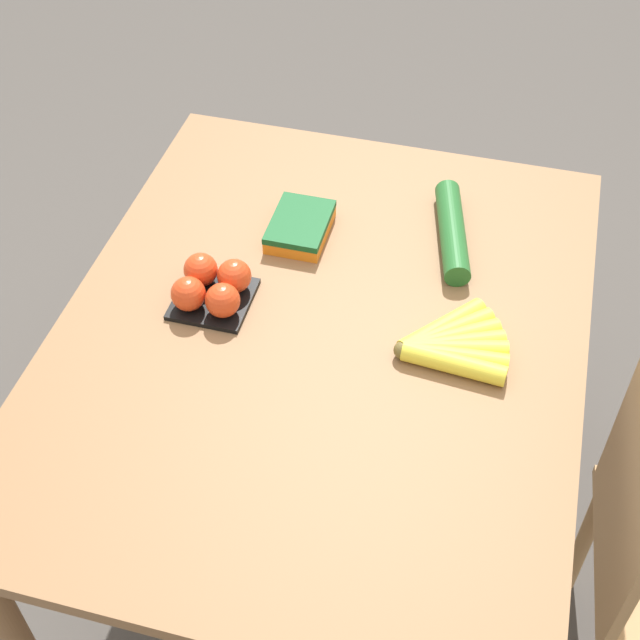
{
  "coord_description": "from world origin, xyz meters",
  "views": [
    {
      "loc": [
        1.11,
        0.29,
        2.01
      ],
      "look_at": [
        0.0,
        0.0,
        0.81
      ],
      "focal_mm": 50.0,
      "sensor_mm": 36.0,
      "label": 1
    }
  ],
  "objects_px": {
    "banana_bunch": "(450,345)",
    "tomato_pack": "(212,287)",
    "carrot_bag": "(300,225)",
    "cucumber_near": "(452,231)"
  },
  "relations": [
    {
      "from": "banana_bunch",
      "to": "tomato_pack",
      "type": "xyz_separation_m",
      "value": [
        -0.02,
        -0.47,
        0.02
      ]
    },
    {
      "from": "tomato_pack",
      "to": "carrot_bag",
      "type": "bearing_deg",
      "value": 154.68
    },
    {
      "from": "banana_bunch",
      "to": "tomato_pack",
      "type": "bearing_deg",
      "value": -91.98
    },
    {
      "from": "tomato_pack",
      "to": "cucumber_near",
      "type": "xyz_separation_m",
      "value": [
        -0.29,
        0.42,
        -0.01
      ]
    },
    {
      "from": "banana_bunch",
      "to": "carrot_bag",
      "type": "height_order",
      "value": "carrot_bag"
    },
    {
      "from": "tomato_pack",
      "to": "carrot_bag",
      "type": "distance_m",
      "value": 0.26
    },
    {
      "from": "tomato_pack",
      "to": "carrot_bag",
      "type": "xyz_separation_m",
      "value": [
        -0.23,
        0.11,
        -0.01
      ]
    },
    {
      "from": "tomato_pack",
      "to": "banana_bunch",
      "type": "bearing_deg",
      "value": 88.02
    },
    {
      "from": "banana_bunch",
      "to": "cucumber_near",
      "type": "relative_size",
      "value": 0.74
    },
    {
      "from": "banana_bunch",
      "to": "tomato_pack",
      "type": "relative_size",
      "value": 1.41
    }
  ]
}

